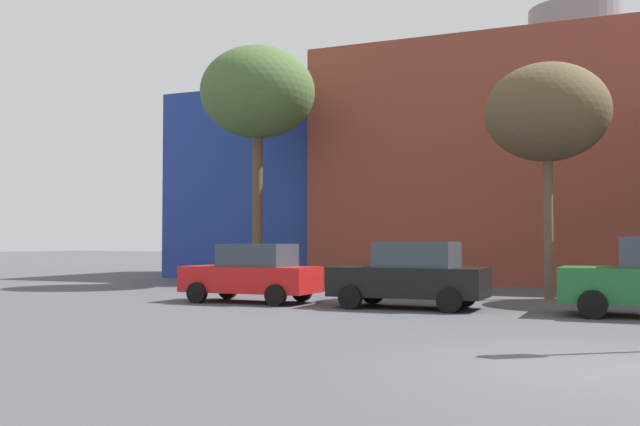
{
  "coord_description": "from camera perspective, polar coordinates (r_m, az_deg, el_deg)",
  "views": [
    {
      "loc": [
        0.51,
        -10.88,
        1.75
      ],
      "look_at": [
        -7.42,
        7.48,
        2.54
      ],
      "focal_mm": 41.12,
      "sensor_mm": 36.0,
      "label": 1
    }
  ],
  "objects": [
    {
      "name": "ground_plane",
      "position": [
        11.04,
        20.8,
        -11.23
      ],
      "size": [
        200.0,
        200.0,
        0.0
      ],
      "primitive_type": "plane",
      "color": "#47474C"
    },
    {
      "name": "building_backdrop",
      "position": [
        34.66,
        19.32,
        3.13
      ],
      "size": [
        37.47,
        10.79,
        12.2
      ],
      "color": "brown",
      "rests_on": "ground_plane"
    },
    {
      "name": "parked_car_0",
      "position": [
        21.29,
        -5.3,
        -4.69
      ],
      "size": [
        3.9,
        1.91,
        1.69
      ],
      "rotation": [
        0.0,
        0.0,
        3.14
      ],
      "color": "red",
      "rests_on": "ground_plane"
    },
    {
      "name": "parked_car_1",
      "position": [
        19.47,
        7.07,
        -4.82
      ],
      "size": [
        4.04,
        1.98,
        1.75
      ],
      "rotation": [
        0.0,
        0.0,
        3.14
      ],
      "color": "black",
      "rests_on": "ground_plane"
    },
    {
      "name": "bare_tree_1",
      "position": [
        23.82,
        17.25,
        7.42
      ],
      "size": [
        3.8,
        3.8,
        7.26
      ],
      "color": "brown",
      "rests_on": "ground_plane"
    },
    {
      "name": "bare_tree_2",
      "position": [
        29.97,
        -4.87,
        9.23
      ],
      "size": [
        4.62,
        4.62,
        9.62
      ],
      "color": "brown",
      "rests_on": "ground_plane"
    }
  ]
}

